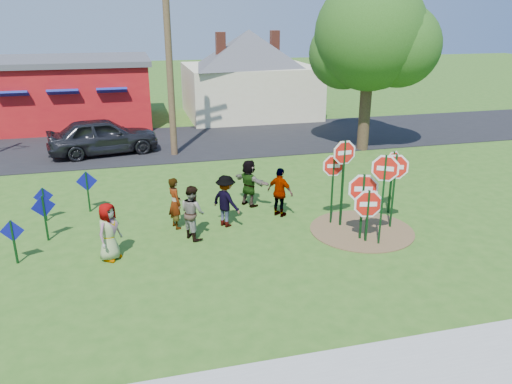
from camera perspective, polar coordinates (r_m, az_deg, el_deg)
ground at (r=15.47m, az=-4.92°, el=-4.63°), size 120.00×120.00×0.00m
road at (r=26.30m, az=-9.17°, el=5.56°), size 120.00×7.50×0.04m
dirt_patch at (r=15.88m, az=11.97°, el=-4.27°), size 3.20×3.20×0.03m
red_building at (r=32.39m, az=-20.43°, el=10.76°), size 9.40×7.69×3.90m
cream_house at (r=33.02m, az=-0.81°, el=13.80°), size 9.40×9.40×6.50m
stop_sign_a at (r=14.77m, az=12.13°, el=-0.15°), size 1.14×0.37×2.19m
stop_sign_b at (r=15.39m, az=10.01°, el=3.46°), size 1.01×0.11×2.91m
stop_sign_c at (r=14.38m, az=14.46°, el=1.43°), size 0.91×0.55×2.84m
stop_sign_d at (r=16.97m, az=15.33°, el=2.80°), size 0.90×0.42×2.28m
stop_sign_e at (r=14.75m, az=12.68°, el=-1.63°), size 1.11×0.27×1.76m
stop_sign_f at (r=15.71m, az=15.62°, el=2.12°), size 1.00×0.38×2.52m
stop_sign_g at (r=15.66m, az=8.80°, el=2.11°), size 0.93×0.12×2.40m
blue_diamond_a at (r=14.75m, az=-26.01°, el=-4.62°), size 0.62×0.07×1.26m
blue_diamond_b at (r=15.81m, az=-23.05°, el=-2.19°), size 0.65×0.26×1.43m
blue_diamond_c at (r=17.39m, az=-23.07°, el=-0.89°), size 0.59×0.11×1.14m
blue_diamond_d at (r=17.62m, az=-18.72°, el=0.57°), size 0.69×0.07×1.43m
person_a at (r=14.05m, az=-16.47°, el=-4.38°), size 0.89×0.95×1.63m
person_b at (r=15.66m, az=-9.25°, el=-1.25°), size 0.55×0.69×1.64m
person_c at (r=14.88m, az=-7.26°, el=-2.30°), size 0.91×0.99×1.64m
person_d at (r=15.62m, az=-3.46°, el=-1.03°), size 1.12×1.24×1.67m
person_e at (r=16.37m, az=2.77°, el=-0.04°), size 0.93×1.01×1.66m
person_f at (r=17.27m, az=-0.80°, el=1.04°), size 1.24×1.55×1.65m
suv at (r=24.77m, az=-17.07°, el=6.15°), size 5.32×2.88×1.72m
utility_pole at (r=23.28m, az=-10.02°, el=16.69°), size 2.43×0.42×9.94m
leafy_tree at (r=24.62m, az=13.18°, el=16.49°), size 5.65×5.15×8.03m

